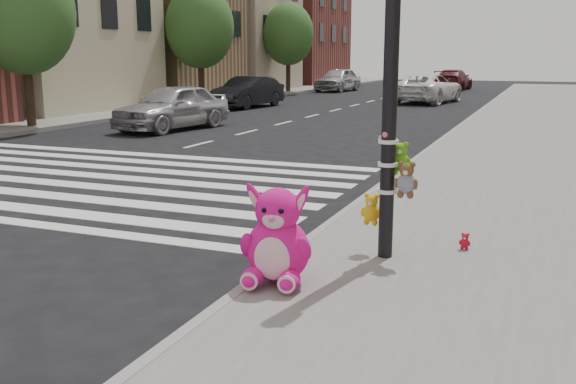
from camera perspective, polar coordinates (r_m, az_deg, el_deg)
The scene contains 18 objects.
ground at distance 6.94m, azimuth -16.90°, elevation -8.32°, with size 120.00×120.00×0.00m, color black.
sidewalk_far at distance 30.71m, azimuth -13.29°, elevation 7.46°, with size 6.00×80.00×0.14m, color slate.
curb_edge at distance 15.41m, azimuth 11.99°, elevation 3.26°, with size 0.12×80.00×0.15m, color gray.
crosswalk at distance 13.60m, azimuth -18.05°, elevation 1.51°, with size 11.00×6.00×0.01m, color silver, non-canonical shape.
bld_far_c at distance 36.76m, azimuth -10.68°, elevation 14.40°, with size 6.00×8.00×8.00m, color #93744E.
bld_far_d at distance 44.67m, azimuth -4.29°, elevation 15.40°, with size 6.00×8.00×10.00m, color tan.
bld_far_e at distance 54.72m, azimuth 0.98°, elevation 14.28°, with size 6.00×10.00×9.00m, color brown.
signal_pole at distance 7.02m, azimuth 9.18°, elevation 7.47°, with size 0.68×0.49×4.00m.
tree_far_a at distance 22.24m, azimuth -22.52°, elevation 14.49°, with size 3.20×3.20×5.44m.
tree_far_b at distance 31.11m, azimuth -7.85°, elevation 14.31°, with size 3.20×3.20×5.44m.
tree_far_c at distance 41.02m, azimuth 0.02°, elevation 13.85°, with size 3.20×3.20×5.44m.
pink_bunny at distance 6.32m, azimuth -0.98°, elevation -4.47°, with size 0.73×0.82×1.01m.
red_teddy at distance 7.74m, azimuth 15.45°, elevation -4.23°, with size 0.14×0.09×0.20m, color red, non-canonical shape.
car_silver_far at distance 21.15m, azimuth -10.25°, elevation 7.47°, with size 1.74×4.33×1.48m, color silver.
car_dark_far at distance 29.83m, azimuth -3.60°, elevation 8.86°, with size 1.50×4.31×1.42m, color black.
car_white_near at distance 33.61m, azimuth 12.33°, elevation 8.99°, with size 2.40×5.21×1.45m, color white.
car_maroon_near at distance 46.79m, azimuth 14.49°, elevation 9.64°, with size 1.97×4.85×1.41m, color #52171C.
car_silver_deep at distance 43.70m, azimuth 4.46°, elevation 9.95°, with size 1.86×4.62×1.57m, color silver.
Camera 1 is at (4.18, -5.01, 2.35)m, focal length 40.00 mm.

